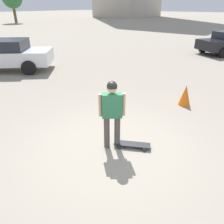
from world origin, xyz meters
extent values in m
plane|color=gray|center=(0.00, 0.00, 0.00)|extent=(220.00, 220.00, 0.00)
cylinder|color=#4C4742|center=(-0.09, -0.08, 0.39)|extent=(0.13, 0.13, 0.79)
cylinder|color=#4C4742|center=(0.09, 0.08, 0.39)|extent=(0.13, 0.13, 0.79)
cube|color=#2D724C|center=(0.00, 0.00, 1.06)|extent=(0.46, 0.44, 0.54)
cylinder|color=tan|center=(-0.19, -0.17, 1.07)|extent=(0.07, 0.07, 0.51)
cylinder|color=tan|center=(0.19, 0.17, 1.07)|extent=(0.07, 0.07, 0.51)
sphere|color=tan|center=(0.00, 0.00, 1.46)|extent=(0.21, 0.21, 0.21)
sphere|color=black|center=(0.00, 0.00, 1.49)|extent=(0.22, 0.22, 0.22)
cube|color=#232328|center=(0.39, 0.27, 0.09)|extent=(0.85, 0.60, 0.01)
cylinder|color=#262628|center=(0.19, 0.02, 0.04)|extent=(0.08, 0.06, 0.08)
cylinder|color=#262628|center=(0.08, 0.24, 0.04)|extent=(0.08, 0.06, 0.08)
cylinder|color=#262628|center=(0.70, 0.30, 0.04)|extent=(0.08, 0.06, 0.08)
cylinder|color=#262628|center=(0.58, 0.51, 0.04)|extent=(0.08, 0.06, 0.08)
cube|color=silver|center=(-8.38, 1.89, 0.67)|extent=(4.69, 4.50, 0.66)
cube|color=#1E232D|center=(-8.30, 1.97, 1.25)|extent=(2.68, 2.65, 0.50)
cylinder|color=black|center=(-6.69, 2.16, 0.34)|extent=(0.64, 0.61, 0.68)
cylinder|color=black|center=(-7.95, 3.55, 0.34)|extent=(0.64, 0.61, 0.68)
cylinder|color=black|center=(-0.46, 11.82, 0.32)|extent=(0.51, 0.66, 0.65)
cylinder|color=black|center=(-2.04, 12.78, 0.32)|extent=(0.51, 0.66, 0.65)
cylinder|color=brown|center=(-37.94, 19.63, 1.44)|extent=(0.49, 0.49, 2.87)
cone|color=orange|center=(0.40, 3.36, 0.34)|extent=(0.39, 0.39, 0.69)
camera|label=1|loc=(2.64, -3.34, 3.00)|focal=35.00mm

